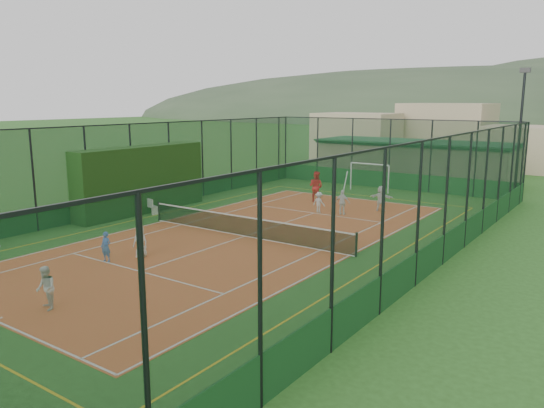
{
  "coord_description": "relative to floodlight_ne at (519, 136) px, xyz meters",
  "views": [
    {
      "loc": [
        14.98,
        -19.1,
        6.31
      ],
      "look_at": [
        -0.01,
        2.25,
        1.2
      ],
      "focal_mm": 35.0,
      "sensor_mm": 36.0,
      "label": 1
    }
  ],
  "objects": [
    {
      "name": "tennis_net",
      "position": [
        -8.6,
        -16.6,
        -3.59
      ],
      "size": [
        11.67,
        0.12,
        1.06
      ],
      "primitive_type": null,
      "color": "black",
      "rests_on": "ground"
    },
    {
      "name": "perimeter_fence",
      "position": [
        -8.6,
        -16.6,
        -1.62
      ],
      "size": [
        18.12,
        34.12,
        5.0
      ],
      "primitive_type": null,
      "color": "#11341D",
      "rests_on": "ground"
    },
    {
      "name": "court_slab",
      "position": [
        -8.6,
        -16.6,
        -4.12
      ],
      "size": [
        11.17,
        23.97,
        0.01
      ],
      "primitive_type": "cube",
      "color": "#CB522D",
      "rests_on": "ground"
    },
    {
      "name": "child_far_back",
      "position": [
        -5.77,
        -7.4,
        -3.38
      ],
      "size": [
        1.41,
        0.61,
        1.47
      ],
      "primitive_type": "imported",
      "rotation": [
        0.0,
        0.0,
        3.27
      ],
      "color": "white",
      "rests_on": "court_slab"
    },
    {
      "name": "clubhouse",
      "position": [
        -8.6,
        5.4,
        -2.55
      ],
      "size": [
        15.2,
        7.2,
        3.15
      ],
      "primitive_type": null,
      "color": "tan",
      "rests_on": "ground"
    },
    {
      "name": "child_near_left",
      "position": [
        -10.01,
        -21.7,
        -3.47
      ],
      "size": [
        0.72,
        0.57,
        1.29
      ],
      "primitive_type": "imported",
      "rotation": [
        0.0,
        0.0,
        0.29
      ],
      "color": "white",
      "rests_on": "court_slab"
    },
    {
      "name": "child_far_right",
      "position": [
        -7.09,
        -9.64,
        -3.42
      ],
      "size": [
        0.87,
        0.49,
        1.4
      ],
      "primitive_type": "imported",
      "rotation": [
        0.0,
        0.0,
        3.33
      ],
      "color": "white",
      "rests_on": "court_slab"
    },
    {
      "name": "hedge_left",
      "position": [
        -16.9,
        -15.51,
        -2.24
      ],
      "size": [
        1.29,
        8.61,
        3.77
      ],
      "primitive_type": "cube",
      "color": "black",
      "rests_on": "ground"
    },
    {
      "name": "futsal_goal_far",
      "position": [
        -9.22,
        -1.57,
        -3.16
      ],
      "size": [
        3.03,
        0.97,
        1.94
      ],
      "primitive_type": null,
      "rotation": [
        0.0,
        0.0,
        -0.03
      ],
      "color": "white",
      "rests_on": "ground"
    },
    {
      "name": "coach",
      "position": [
        -10.32,
        -7.08,
        -3.15
      ],
      "size": [
        0.94,
        0.73,
        1.93
      ],
      "primitive_type": "imported",
      "rotation": [
        0.0,
        0.0,
        3.14
      ],
      "color": "red",
      "rests_on": "court_slab"
    },
    {
      "name": "floodlight_ne",
      "position": [
        0.0,
        0.0,
        0.0
      ],
      "size": [
        0.6,
        0.26,
        8.25
      ],
      "primitive_type": null,
      "color": "black",
      "rests_on": "ground"
    },
    {
      "name": "tennis_balls",
      "position": [
        -9.39,
        -15.35,
        -4.08
      ],
      "size": [
        5.99,
        1.57,
        0.07
      ],
      "color": "#CCE033",
      "rests_on": "court_slab"
    },
    {
      "name": "child_near_right",
      "position": [
        -8.07,
        -27.12,
        -3.43
      ],
      "size": [
        0.8,
        0.71,
        1.37
      ],
      "primitive_type": "imported",
      "rotation": [
        0.0,
        0.0,
        -0.35
      ],
      "color": "white",
      "rests_on": "court_slab"
    },
    {
      "name": "child_near_mid",
      "position": [
        -10.64,
        -22.9,
        -3.51
      ],
      "size": [
        0.49,
        0.38,
        1.21
      ],
      "primitive_type": "imported",
      "rotation": [
        0.0,
        0.0,
        0.21
      ],
      "color": "#4368BF",
      "rests_on": "court_slab"
    },
    {
      "name": "white_bench",
      "position": [
        -16.4,
        -15.5,
        -3.66
      ],
      "size": [
        1.72,
        0.9,
        0.93
      ],
      "primitive_type": null,
      "rotation": [
        0.0,
        0.0,
        -0.28
      ],
      "color": "white",
      "rests_on": "ground"
    },
    {
      "name": "ground",
      "position": [
        -8.6,
        -16.6,
        -4.12
      ],
      "size": [
        300.0,
        300.0,
        0.0
      ],
      "primitive_type": "plane",
      "color": "#2A571D",
      "rests_on": "ground"
    },
    {
      "name": "child_far_left",
      "position": [
        -8.46,
        -9.9,
        -3.52
      ],
      "size": [
        0.79,
        0.47,
        1.19
      ],
      "primitive_type": "imported",
      "rotation": [
        0.0,
        0.0,
        3.1
      ],
      "color": "silver",
      "rests_on": "court_slab"
    }
  ]
}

